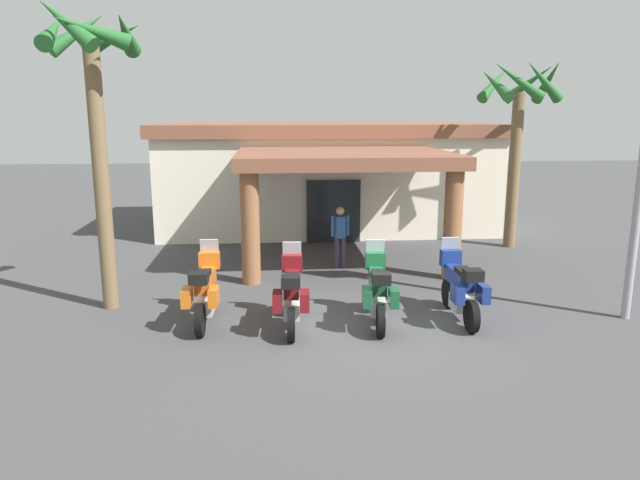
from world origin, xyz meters
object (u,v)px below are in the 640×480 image
object	(u,v)px
motel_building	(326,174)
pedestrian	(340,232)
motorcycle_green	(378,291)
palm_tree_near_portico	(519,112)
motorcycle_blue	(461,288)
motorcycle_maroon	(292,294)
palm_tree_roadside	(93,89)
motorcycle_orange	(205,291)

from	to	relation	value
motel_building	pedestrian	distance (m)	6.08
motorcycle_green	palm_tree_near_portico	world-z (taller)	palm_tree_near_portico
motel_building	pedestrian	bearing A→B (deg)	-91.55
motorcycle_blue	palm_tree_near_portico	xyz separation A→B (m)	(3.73, 6.59, 3.59)
motorcycle_maroon	motorcycle_green	xyz separation A→B (m)	(1.78, 0.09, 0.00)
motorcycle_green	palm_tree_roadside	world-z (taller)	palm_tree_roadside
motorcycle_maroon	motorcycle_green	bearing A→B (deg)	-84.42
pedestrian	palm_tree_roadside	world-z (taller)	palm_tree_roadside
motel_building	motorcycle_blue	world-z (taller)	motel_building
pedestrian	palm_tree_roadside	xyz separation A→B (m)	(-5.53, -3.12, 3.78)
motorcycle_orange	palm_tree_roadside	xyz separation A→B (m)	(-2.26, 1.16, 4.08)
motorcycle_green	pedestrian	distance (m)	4.59
motorcycle_orange	motorcycle_maroon	distance (m)	1.82
motorcycle_green	pedestrian	bearing A→B (deg)	8.72
motorcycle_green	palm_tree_roadside	xyz separation A→B (m)	(-5.81, 1.45, 4.08)
motorcycle_blue	palm_tree_roadside	bearing A→B (deg)	79.62
motorcycle_blue	palm_tree_near_portico	world-z (taller)	palm_tree_near_portico
motorcycle_maroon	motorcycle_blue	size ratio (longest dim) A/B	1.00
pedestrian	palm_tree_roadside	bearing A→B (deg)	-73.88
palm_tree_roadside	motorcycle_blue	bearing A→B (deg)	-10.03
palm_tree_roadside	palm_tree_near_portico	bearing A→B (deg)	24.85
motorcycle_blue	pedestrian	xyz separation A→B (m)	(-2.06, 4.46, 0.30)
motorcycle_maroon	palm_tree_near_portico	bearing A→B (deg)	-44.46
motel_building	palm_tree_near_portico	bearing A→B (deg)	-34.82
motorcycle_maroon	palm_tree_near_portico	distance (m)	10.58
motorcycle_maroon	motorcycle_blue	distance (m)	3.56
motel_building	motorcycle_maroon	size ratio (longest dim) A/B	5.57
motorcycle_orange	palm_tree_near_portico	distance (m)	11.66
motorcycle_maroon	palm_tree_roadside	xyz separation A→B (m)	(-4.04, 1.54, 4.08)
palm_tree_near_portico	palm_tree_roadside	bearing A→B (deg)	-155.15
motorcycle_green	motorcycle_maroon	bearing A→B (deg)	98.15
motorcycle_green	palm_tree_near_portico	bearing A→B (deg)	-34.31
motorcycle_green	motorcycle_blue	size ratio (longest dim) A/B	1.00
motorcycle_green	palm_tree_roadside	bearing A→B (deg)	81.15
motorcycle_maroon	motorcycle_blue	xyz separation A→B (m)	(3.55, 0.20, 0.00)
pedestrian	palm_tree_roadside	distance (m)	7.39
pedestrian	palm_tree_near_portico	xyz separation A→B (m)	(5.79, 2.12, 3.29)
motorcycle_maroon	pedestrian	xyz separation A→B (m)	(1.49, 4.66, 0.30)
palm_tree_roadside	pedestrian	bearing A→B (deg)	29.46
motorcycle_green	pedestrian	world-z (taller)	pedestrian
motel_building	palm_tree_near_portico	distance (m)	7.25
motorcycle_green	motorcycle_blue	bearing A→B (deg)	-81.43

